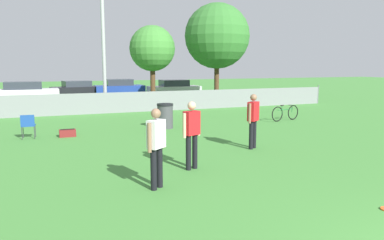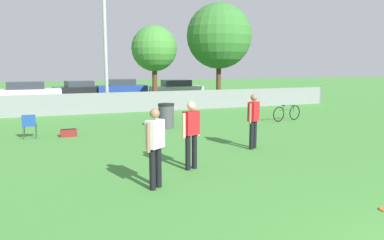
# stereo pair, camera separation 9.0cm
# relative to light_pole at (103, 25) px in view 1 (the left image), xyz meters

# --- Properties ---
(fence_backline) EXTENTS (24.28, 0.07, 1.21)m
(fence_backline) POSITION_rel_light_pole_xyz_m (1.68, -1.36, -4.14)
(fence_backline) COLOR gray
(fence_backline) RESTS_ON ground_plane
(light_pole) EXTENTS (0.90, 0.36, 7.89)m
(light_pole) POSITION_rel_light_pole_xyz_m (0.00, 0.00, 0.00)
(light_pole) COLOR #9E9EA3
(light_pole) RESTS_ON ground_plane
(tree_near_pole) EXTENTS (2.86, 2.86, 5.01)m
(tree_near_pole) POSITION_rel_light_pole_xyz_m (3.28, 1.72, -1.14)
(tree_near_pole) COLOR #4C331E
(tree_near_pole) RESTS_ON ground_plane
(tree_far_right) EXTENTS (4.28, 4.28, 6.58)m
(tree_far_right) POSITION_rel_light_pole_xyz_m (7.63, 1.43, -0.27)
(tree_far_right) COLOR #4C331E
(tree_far_right) RESTS_ON ground_plane
(player_defender_red) EXTENTS (0.47, 0.40, 1.68)m
(player_defender_red) POSITION_rel_light_pole_xyz_m (2.63, -11.57, -3.73)
(player_defender_red) COLOR black
(player_defender_red) RESTS_ON ground_plane
(player_thrower_red) EXTENTS (0.52, 0.34, 1.68)m
(player_thrower_red) POSITION_rel_light_pole_xyz_m (0.04, -13.01, -3.73)
(player_thrower_red) COLOR black
(player_thrower_red) RESTS_ON ground_plane
(player_receiver_white) EXTENTS (0.45, 0.41, 1.68)m
(player_receiver_white) POSITION_rel_light_pole_xyz_m (-1.18, -14.10, -3.73)
(player_receiver_white) COLOR black
(player_receiver_white) RESTS_ON ground_plane
(folding_chair_sideline) EXTENTS (0.47, 0.48, 0.85)m
(folding_chair_sideline) POSITION_rel_light_pole_xyz_m (-3.81, -7.33, -4.18)
(folding_chair_sideline) COLOR #333338
(folding_chair_sideline) RESTS_ON ground_plane
(bicycle_sideline) EXTENTS (1.71, 0.52, 0.74)m
(bicycle_sideline) POSITION_rel_light_pole_xyz_m (7.06, -7.09, -4.33)
(bicycle_sideline) COLOR black
(bicycle_sideline) RESTS_ON ground_plane
(trash_bin) EXTENTS (0.66, 0.66, 1.01)m
(trash_bin) POSITION_rel_light_pole_xyz_m (1.28, -7.00, -4.19)
(trash_bin) COLOR #3F3F44
(trash_bin) RESTS_ON ground_plane
(gear_bag_sideline) EXTENTS (0.57, 0.31, 0.28)m
(gear_bag_sideline) POSITION_rel_light_pole_xyz_m (-2.53, -7.43, -4.56)
(gear_bag_sideline) COLOR maroon
(gear_bag_sideline) RESTS_ON ground_plane
(parked_car_white) EXTENTS (4.58, 1.79, 1.42)m
(parked_car_white) POSITION_rel_light_pole_xyz_m (-4.47, 6.90, -4.01)
(parked_car_white) COLOR black
(parked_car_white) RESTS_ON ground_plane
(parked_car_dark) EXTENTS (4.14, 2.36, 1.30)m
(parked_car_dark) POSITION_rel_light_pole_xyz_m (-0.70, 9.71, -4.04)
(parked_car_dark) COLOR black
(parked_car_dark) RESTS_ON ground_plane
(parked_car_blue) EXTENTS (3.99, 1.91, 1.40)m
(parked_car_blue) POSITION_rel_light_pole_xyz_m (2.67, 9.59, -4.02)
(parked_car_blue) COLOR black
(parked_car_blue) RESTS_ON ground_plane
(parked_car_silver) EXTENTS (4.13, 1.91, 1.37)m
(parked_car_silver) POSITION_rel_light_pole_xyz_m (6.60, 7.20, -4.03)
(parked_car_silver) COLOR black
(parked_car_silver) RESTS_ON ground_plane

